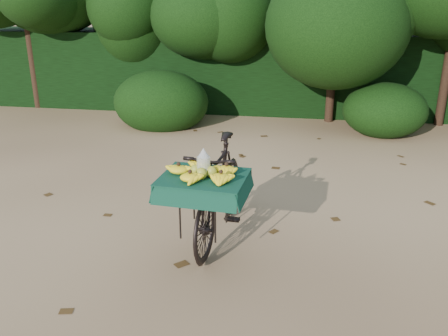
# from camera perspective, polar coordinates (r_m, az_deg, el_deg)

# --- Properties ---
(ground) EXTENTS (80.00, 80.00, 0.00)m
(ground) POSITION_cam_1_polar(r_m,az_deg,el_deg) (5.74, 9.36, -7.30)
(ground) COLOR tan
(ground) RESTS_ON ground
(vendor_bicycle) EXTENTS (0.88, 1.94, 1.16)m
(vendor_bicycle) POSITION_cam_1_polar(r_m,az_deg,el_deg) (5.25, -0.65, -2.58)
(vendor_bicycle) COLOR black
(vendor_bicycle) RESTS_ON ground
(hedge_backdrop) EXTENTS (26.00, 1.80, 1.80)m
(hedge_backdrop) POSITION_cam_1_polar(r_m,az_deg,el_deg) (11.53, 10.06, 11.30)
(hedge_backdrop) COLOR black
(hedge_backdrop) RESTS_ON ground
(tree_row) EXTENTS (14.50, 2.00, 4.00)m
(tree_row) POSITION_cam_1_polar(r_m,az_deg,el_deg) (10.64, 6.78, 16.70)
(tree_row) COLOR black
(tree_row) RESTS_ON ground
(bush_clumps) EXTENTS (8.80, 1.70, 0.90)m
(bush_clumps) POSITION_cam_1_polar(r_m,az_deg,el_deg) (9.67, 12.85, 6.70)
(bush_clumps) COLOR black
(bush_clumps) RESTS_ON ground
(leaf_litter) EXTENTS (7.00, 7.30, 0.01)m
(leaf_litter) POSITION_cam_1_polar(r_m,az_deg,el_deg) (6.32, 9.44, -4.57)
(leaf_litter) COLOR #472E12
(leaf_litter) RESTS_ON ground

